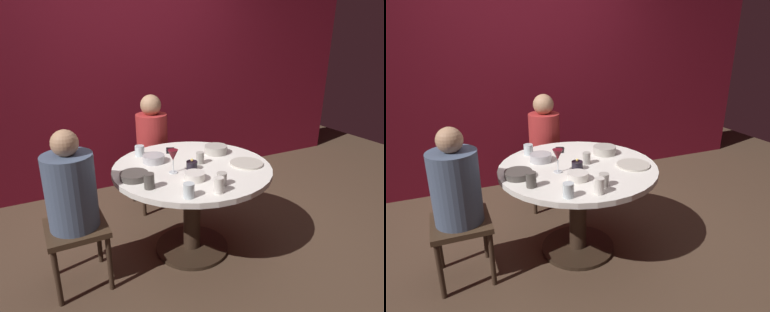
{
  "view_description": "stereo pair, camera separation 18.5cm",
  "coord_description": "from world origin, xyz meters",
  "views": [
    {
      "loc": [
        -1.09,
        -2.15,
        1.72
      ],
      "look_at": [
        0.0,
        0.0,
        0.82
      ],
      "focal_mm": 31.76,
      "sensor_mm": 36.0,
      "label": 1
    },
    {
      "loc": [
        -0.93,
        -2.22,
        1.72
      ],
      "look_at": [
        0.0,
        0.0,
        0.82
      ],
      "focal_mm": 31.76,
      "sensor_mm": 36.0,
      "label": 2
    }
  ],
  "objects": [
    {
      "name": "cell_phone",
      "position": [
        -0.01,
        0.39,
        0.75
      ],
      "size": [
        0.12,
        0.16,
        0.01
      ],
      "primitive_type": "cube",
      "rotation": [
        0.0,
        0.0,
        2.76
      ],
      "color": "black",
      "rests_on": "dining_table"
    },
    {
      "name": "wine_glass",
      "position": [
        -0.18,
        -0.06,
        0.87
      ],
      "size": [
        0.08,
        0.08,
        0.18
      ],
      "color": "silver",
      "rests_on": "dining_table"
    },
    {
      "name": "cup_far_edge",
      "position": [
        -0.28,
        0.4,
        0.79
      ],
      "size": [
        0.08,
        0.08,
        0.09
      ],
      "primitive_type": "cylinder",
      "color": "silver",
      "rests_on": "dining_table"
    },
    {
      "name": "back_wall",
      "position": [
        0.0,
        1.55,
        1.3
      ],
      "size": [
        6.0,
        0.1,
        2.6
      ],
      "primitive_type": "cube",
      "color": "maroon",
      "rests_on": "ground"
    },
    {
      "name": "cup_beside_wine",
      "position": [
        0.02,
        -0.4,
        0.79
      ],
      "size": [
        0.07,
        0.07,
        0.09
      ],
      "primitive_type": "cylinder",
      "color": "#B2ADA3",
      "rests_on": "dining_table"
    },
    {
      "name": "bowl_small_white",
      "position": [
        -0.1,
        -0.24,
        0.77
      ],
      "size": [
        0.15,
        0.15,
        0.05
      ],
      "primitive_type": "cylinder",
      "color": "silver",
      "rests_on": "dining_table"
    },
    {
      "name": "ground_plane",
      "position": [
        0.0,
        0.0,
        0.0
      ],
      "size": [
        8.0,
        8.0,
        0.0
      ],
      "primitive_type": "plane",
      "color": "#4C3828"
    },
    {
      "name": "bowl_sauce_side",
      "position": [
        -0.47,
        -0.04,
        0.77
      ],
      "size": [
        0.2,
        0.2,
        0.05
      ],
      "primitive_type": "cylinder",
      "color": "#4C4742",
      "rests_on": "dining_table"
    },
    {
      "name": "dining_table",
      "position": [
        0.0,
        0.0,
        0.57
      ],
      "size": [
        1.21,
        1.21,
        0.74
      ],
      "color": "white",
      "rests_on": "ground"
    },
    {
      "name": "seated_diner_back",
      "position": [
        0.0,
        0.86,
        0.71
      ],
      "size": [
        0.4,
        0.4,
        1.15
      ],
      "rotation": [
        0.0,
        0.0,
        4.71
      ],
      "color": "#3F2D1E",
      "rests_on": "ground"
    },
    {
      "name": "cup_by_right_diner",
      "position": [
        0.08,
        0.02,
        0.79
      ],
      "size": [
        0.06,
        0.06,
        0.09
      ],
      "primitive_type": "cylinder",
      "color": "#B2ADA3",
      "rests_on": "dining_table"
    },
    {
      "name": "cup_near_candle",
      "position": [
        -0.25,
        -0.46,
        0.79
      ],
      "size": [
        0.07,
        0.07,
        0.09
      ],
      "primitive_type": "cylinder",
      "color": "silver",
      "rests_on": "dining_table"
    },
    {
      "name": "bowl_salad_center",
      "position": [
        0.31,
        0.16,
        0.78
      ],
      "size": [
        0.19,
        0.19,
        0.07
      ],
      "primitive_type": "cylinder",
      "color": "#B2ADA3",
      "rests_on": "dining_table"
    },
    {
      "name": "dinner_plate",
      "position": [
        0.39,
        -0.16,
        0.75
      ],
      "size": [
        0.25,
        0.25,
        0.01
      ],
      "primitive_type": "cylinder",
      "color": "beige",
      "rests_on": "dining_table"
    },
    {
      "name": "candle_holder",
      "position": [
        -0.03,
        -0.06,
        0.78
      ],
      "size": [
        0.08,
        0.08,
        0.08
      ],
      "color": "black",
      "rests_on": "dining_table"
    },
    {
      "name": "bowl_serving_large",
      "position": [
        -0.23,
        0.2,
        0.77
      ],
      "size": [
        0.17,
        0.17,
        0.06
      ],
      "primitive_type": "cylinder",
      "color": "#B7B7BC",
      "rests_on": "dining_table"
    },
    {
      "name": "seated_diner_left",
      "position": [
        -0.89,
        0.0,
        0.71
      ],
      "size": [
        0.4,
        0.4,
        1.15
      ],
      "rotation": [
        0.0,
        0.0,
        6.28
      ],
      "color": "#3F2D1E",
      "rests_on": "ground"
    },
    {
      "name": "cup_by_left_diner",
      "position": [
        -0.43,
        -0.22,
        0.8
      ],
      "size": [
        0.07,
        0.07,
        0.1
      ],
      "primitive_type": "cylinder",
      "color": "#4C4742",
      "rests_on": "dining_table"
    },
    {
      "name": "cup_center_front",
      "position": [
        -0.06,
        -0.49,
        0.8
      ],
      "size": [
        0.06,
        0.06,
        0.11
      ],
      "primitive_type": "cylinder",
      "color": "silver",
      "rests_on": "dining_table"
    }
  ]
}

